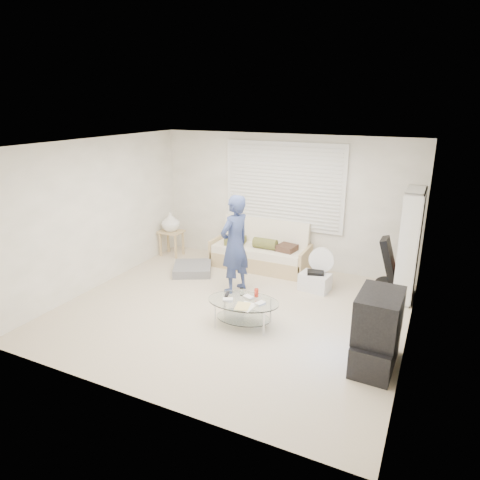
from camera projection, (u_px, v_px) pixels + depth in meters
The scene contains 13 objects.
ground at pixel (231, 310), 6.55m from camera, with size 5.00×5.00×0.00m, color #C1AF96.
room_shell at pixel (245, 200), 6.46m from camera, with size 5.02×4.52×2.51m.
window_blinds at pixel (283, 186), 7.96m from camera, with size 2.32×0.08×1.62m.
futon_sofa at pixel (261, 252), 8.18m from camera, with size 1.86×0.75×0.91m.
grey_floor_pillow at pixel (193, 269), 7.98m from camera, with size 0.68×0.68×0.15m, color slate.
side_table at pixel (171, 224), 8.70m from camera, with size 0.46×0.37×0.92m.
bookshelf at pixel (409, 245), 6.72m from camera, with size 0.28×0.75×1.79m.
guitar_case at pixel (389, 271), 6.91m from camera, with size 0.41×0.36×0.96m.
floor_fan at pixel (322, 264), 7.27m from camera, with size 0.44×0.29×0.72m.
storage_bin at pixel (315, 281), 7.22m from camera, with size 0.53×0.41×0.34m.
tv_unit at pixel (377, 331), 5.06m from camera, with size 0.50×0.88×0.95m.
coffee_table at pixel (244, 305), 6.03m from camera, with size 1.10×0.79×0.50m.
standing_person at pixel (235, 244), 6.98m from camera, with size 0.60×0.39×1.65m, color navy.
Camera 1 is at (2.66, -5.26, 3.05)m, focal length 32.00 mm.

